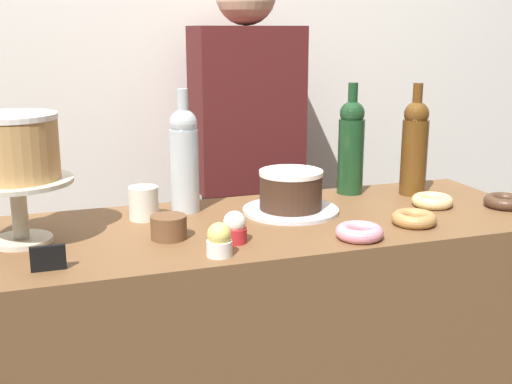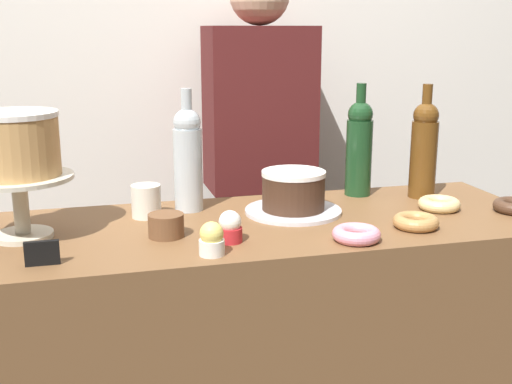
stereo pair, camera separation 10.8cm
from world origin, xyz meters
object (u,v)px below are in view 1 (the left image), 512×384
object	(u,v)px
cupcake_lemon	(219,240)
donut_maple	(414,219)
wine_bottle_green	(351,145)
donut_chocolate	(505,201)
price_sign_chalkboard	(48,258)
cake_stand_pedestal	(18,199)
donut_glazed	(432,201)
coffee_cup_ceramic	(144,203)
chocolate_round_cake	(291,190)
wine_bottle_amber	(415,146)
cookie_stack	(169,227)
donut_pink	(359,232)
cupcake_vanilla	(235,228)
barista_figure	(247,190)
white_layer_cake	(13,147)
wine_bottle_clear	(184,158)

from	to	relation	value
cupcake_lemon	donut_maple	size ratio (longest dim) A/B	0.66
wine_bottle_green	donut_maple	size ratio (longest dim) A/B	2.91
donut_chocolate	price_sign_chalkboard	bearing A→B (deg)	-175.19
wine_bottle_green	price_sign_chalkboard	world-z (taller)	wine_bottle_green
cake_stand_pedestal	price_sign_chalkboard	distance (m)	0.22
donut_glazed	coffee_cup_ceramic	size ratio (longest dim) A/B	1.32
coffee_cup_ceramic	chocolate_round_cake	bearing A→B (deg)	-8.94
chocolate_round_cake	coffee_cup_ceramic	world-z (taller)	chocolate_round_cake
wine_bottle_amber	cookie_stack	distance (m)	0.79
donut_chocolate	donut_pink	distance (m)	0.52
cupcake_vanilla	barista_figure	xyz separation A→B (m)	(0.27, 0.76, -0.11)
donut_maple	barista_figure	distance (m)	0.80
white_layer_cake	price_sign_chalkboard	bearing A→B (deg)	-75.24
chocolate_round_cake	donut_maple	bearing A→B (deg)	-39.64
chocolate_round_cake	cupcake_lemon	xyz separation A→B (m)	(-0.27, -0.27, -0.03)
chocolate_round_cake	donut_pink	bearing A→B (deg)	-75.43
donut_maple	price_sign_chalkboard	distance (m)	0.87
cupcake_vanilla	wine_bottle_clear	bearing A→B (deg)	99.29
donut_chocolate	donut_pink	bearing A→B (deg)	-166.74
cupcake_vanilla	cupcake_lemon	distance (m)	0.10
cupcake_vanilla	donut_chocolate	xyz separation A→B (m)	(0.79, 0.05, -0.02)
barista_figure	cake_stand_pedestal	bearing A→B (deg)	-140.51
white_layer_cake	donut_chocolate	world-z (taller)	white_layer_cake
chocolate_round_cake	barista_figure	distance (m)	0.58
cupcake_vanilla	donut_glazed	xyz separation A→B (m)	(0.60, 0.12, -0.02)
white_layer_cake	price_sign_chalkboard	world-z (taller)	white_layer_cake
donut_pink	coffee_cup_ceramic	world-z (taller)	coffee_cup_ceramic
donut_chocolate	barista_figure	xyz separation A→B (m)	(-0.52, 0.71, -0.09)
donut_chocolate	donut_pink	size ratio (longest dim) A/B	1.00
cupcake_lemon	donut_pink	distance (m)	0.34
cupcake_vanilla	barista_figure	size ratio (longest dim) A/B	0.05
cake_stand_pedestal	donut_chocolate	distance (m)	1.26
price_sign_chalkboard	coffee_cup_ceramic	bearing A→B (deg)	51.30
donut_glazed	wine_bottle_green	bearing A→B (deg)	124.93
wine_bottle_green	price_sign_chalkboard	distance (m)	0.95
chocolate_round_cake	donut_glazed	bearing A→B (deg)	-10.44
coffee_cup_ceramic	barista_figure	size ratio (longest dim) A/B	0.05
cake_stand_pedestal	cupcake_lemon	bearing A→B (deg)	-29.64
white_layer_cake	cupcake_vanilla	distance (m)	0.52
barista_figure	cookie_stack	bearing A→B (deg)	-121.01
white_layer_cake	cake_stand_pedestal	bearing A→B (deg)	178.21
wine_bottle_amber	white_layer_cake	bearing A→B (deg)	-174.39
chocolate_round_cake	wine_bottle_amber	size ratio (longest dim) A/B	0.52
donut_chocolate	cupcake_lemon	bearing A→B (deg)	-171.39
white_layer_cake	barista_figure	size ratio (longest dim) A/B	0.12
wine_bottle_amber	donut_chocolate	size ratio (longest dim) A/B	2.91
chocolate_round_cake	barista_figure	xyz separation A→B (m)	(0.06, 0.56, -0.14)
cupcake_lemon	barista_figure	world-z (taller)	barista_figure
wine_bottle_amber	donut_pink	xyz separation A→B (m)	(-0.34, -0.33, -0.13)
wine_bottle_green	barista_figure	bearing A→B (deg)	113.43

